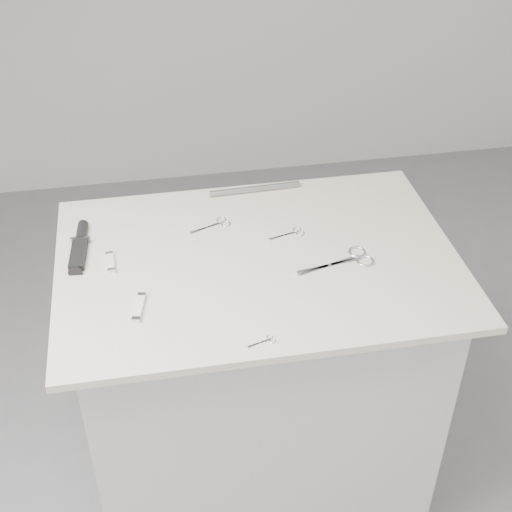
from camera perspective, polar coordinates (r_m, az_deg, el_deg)
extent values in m
cube|color=gray|center=(2.45, 0.12, -17.67)|extent=(4.00, 4.00, 0.01)
cube|color=#BCBDBA|center=(2.10, 0.13, -10.45)|extent=(0.90, 0.60, 0.90)
cube|color=beige|center=(1.79, 0.15, -0.41)|extent=(1.00, 0.70, 0.02)
cube|color=silver|center=(1.76, 5.90, -0.75)|extent=(0.18, 0.06, 0.00)
cylinder|color=silver|center=(1.76, 5.90, -0.73)|extent=(0.01, 0.01, 0.00)
torus|color=silver|center=(1.81, 8.08, 0.32)|extent=(0.05, 0.05, 0.01)
torus|color=silver|center=(1.79, 8.73, -0.40)|extent=(0.05, 0.05, 0.01)
cube|color=silver|center=(1.89, -3.94, 2.28)|extent=(0.10, 0.05, 0.00)
cylinder|color=silver|center=(1.89, -3.94, 2.30)|extent=(0.01, 0.01, 0.00)
torus|color=silver|center=(1.92, -2.78, 2.92)|extent=(0.03, 0.03, 0.00)
torus|color=silver|center=(1.90, -2.43, 2.59)|extent=(0.03, 0.03, 0.00)
cube|color=silver|center=(1.86, 2.24, 1.65)|extent=(0.09, 0.04, 0.00)
cylinder|color=silver|center=(1.86, 2.24, 1.67)|extent=(0.00, 0.00, 0.00)
torus|color=silver|center=(1.88, 3.29, 2.15)|extent=(0.02, 0.02, 0.00)
torus|color=silver|center=(1.87, 3.58, 1.82)|extent=(0.02, 0.02, 0.00)
cube|color=silver|center=(1.55, 0.28, -6.99)|extent=(0.06, 0.02, 0.00)
cylinder|color=silver|center=(1.55, 0.28, -6.97)|extent=(0.00, 0.00, 0.00)
torus|color=silver|center=(1.56, 1.11, -6.51)|extent=(0.02, 0.02, 0.00)
torus|color=silver|center=(1.55, 1.34, -6.81)|extent=(0.02, 0.02, 0.00)
cube|color=black|center=(1.83, -14.02, 0.11)|extent=(0.04, 0.12, 0.01)
cube|color=gray|center=(1.88, -13.85, 1.23)|extent=(0.04, 0.01, 0.02)
cylinder|color=black|center=(1.91, -13.75, 1.85)|extent=(0.03, 0.08, 0.02)
cube|color=silver|center=(1.65, -9.34, -4.07)|extent=(0.04, 0.10, 0.01)
cube|color=silver|center=(1.68, -9.11, -3.13)|extent=(0.02, 0.01, 0.01)
cube|color=silver|center=(1.62, -9.57, -5.04)|extent=(0.02, 0.01, 0.01)
cube|color=silver|center=(1.79, -11.56, -0.52)|extent=(0.02, 0.08, 0.01)
cube|color=silver|center=(1.82, -11.64, 0.13)|extent=(0.02, 0.01, 0.01)
cube|color=silver|center=(1.77, -11.49, -1.17)|extent=(0.02, 0.01, 0.01)
cylinder|color=gray|center=(2.04, -0.09, 5.39)|extent=(0.26, 0.03, 0.02)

